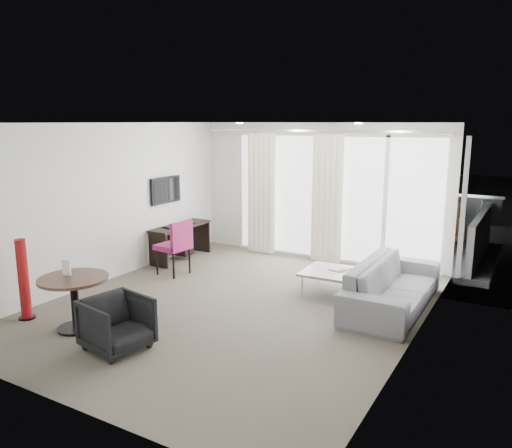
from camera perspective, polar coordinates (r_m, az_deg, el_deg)
The scene contains 28 objects.
floor at distance 7.34m, azimuth -2.37°, elevation -9.27°, with size 5.00×6.00×0.00m, color #595246.
ceiling at distance 6.86m, azimuth -2.55°, elevation 11.48°, with size 5.00×6.00×0.00m, color white.
wall_left at distance 8.56m, azimuth -16.75°, elevation 2.29°, with size 0.00×6.00×2.60m, color silver.
wall_right at distance 6.05m, azimuth 17.99°, elevation -1.52°, with size 0.00×6.00×2.60m, color silver.
wall_front at distance 4.80m, azimuth -22.06°, elevation -5.19°, with size 5.00×0.00×2.60m, color silver.
window_panel at distance 9.51m, azimuth 8.78°, elevation 2.92°, with size 4.00×0.02×2.38m, color white, non-canonical shape.
window_frame at distance 9.49m, azimuth 8.75°, elevation 2.91°, with size 4.10×0.06×2.44m, color white, non-canonical shape.
curtain_left at distance 9.97m, azimuth 0.63°, elevation 3.46°, with size 0.60×0.20×2.38m, color silver, non-canonical shape.
curtain_right at distance 9.37m, azimuth 8.13°, elevation 2.82°, with size 0.60×0.20×2.38m, color silver, non-canonical shape.
curtain_track at distance 9.36m, azimuth 6.91°, elevation 10.53°, with size 4.80×0.04×0.04m, color #B2B2B7, non-canonical shape.
downlight_a at distance 8.69m, azimuth -1.90°, elevation 11.45°, with size 0.12×0.12×0.02m, color #FFE0B2.
downlight_b at distance 7.79m, azimuth 11.61°, elevation 11.20°, with size 0.12×0.12×0.02m, color #FFE0B2.
desk at distance 9.75m, azimuth -8.59°, elevation -2.05°, with size 0.44×1.41×0.66m, color black, non-canonical shape.
tv at distance 9.57m, azimuth -10.28°, elevation 3.84°, with size 0.05×0.80×0.50m, color black, non-canonical shape.
desk_chair at distance 8.76m, azimuth -9.48°, elevation -2.63°, with size 0.53×0.49×0.96m, color #8F1D53, non-canonical shape.
round_table at distance 6.83m, azimuth -19.98°, elevation -8.52°, with size 0.87×0.87×0.69m, color #41291F, non-canonical shape.
menu_card at distance 6.82m, azimuth -20.81°, elevation -5.30°, with size 0.11×0.02×0.21m, color white, non-canonical shape.
red_lamp at distance 7.38m, azimuth -25.03°, elevation -5.76°, with size 0.22×0.22×1.10m, color maroon.
tub_armchair at distance 6.12m, azimuth -15.60°, elevation -10.93°, with size 0.67×0.69×0.63m, color black.
coffee_table at distance 7.85m, azimuth 8.51°, elevation -6.57°, with size 0.81×0.81×0.36m, color gray, non-canonical shape.
remote at distance 7.81m, azimuth 9.77°, elevation -5.33°, with size 0.06×0.18×0.02m, color black, non-canonical shape.
magazine at distance 7.88m, azimuth 9.54°, elevation -5.18°, with size 0.21×0.27×0.02m, color gray, non-canonical shape.
sofa at distance 7.40m, azimuth 15.38°, elevation -6.76°, with size 2.29×0.90×0.67m, color slate.
terrace_slab at distance 11.15m, azimuth 11.41°, elevation -2.49°, with size 5.60×3.00×0.12m, color #4D4D50.
rattan_chair_a at distance 11.15m, azimuth 16.49°, elevation -0.37°, with size 0.53×0.53×0.78m, color #4E3222, non-canonical shape.
rattan_chair_b at distance 11.23m, azimuth 20.83°, elevation -0.24°, with size 0.62×0.62×0.91m, color #4E3222, non-canonical shape.
rattan_table at distance 10.39m, azimuth 18.84°, elevation -2.29°, with size 0.46×0.46×0.46m, color #4E3222, non-canonical shape.
balustrade at distance 12.40m, azimuth 13.66°, elevation 1.47°, with size 5.50×0.06×1.05m, color #B2B2B7, non-canonical shape.
Camera 1 is at (3.67, -5.79, 2.62)m, focal length 35.00 mm.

